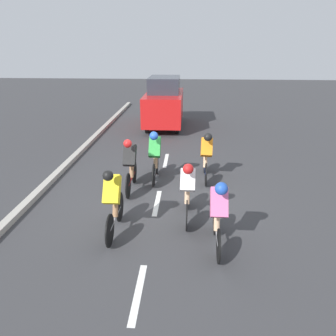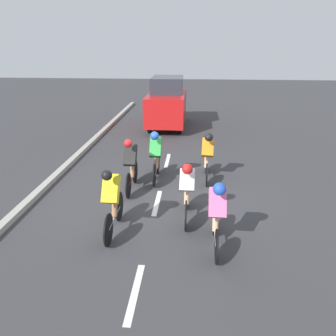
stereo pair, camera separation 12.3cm
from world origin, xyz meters
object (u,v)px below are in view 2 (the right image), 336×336
(cyclist_black, at_px, (131,163))
(cyclist_orange, at_px, (207,155))
(cyclist_green, at_px, (156,154))
(support_car, at_px, (167,103))
(cyclist_yellow, at_px, (112,199))
(cyclist_white, at_px, (187,189))
(cyclist_pink, at_px, (217,212))

(cyclist_black, height_order, cyclist_orange, cyclist_black)
(cyclist_green, xyz_separation_m, cyclist_black, (0.58, 0.73, -0.03))
(support_car, bearing_deg, cyclist_orange, 104.65)
(cyclist_orange, height_order, cyclist_yellow, cyclist_yellow)
(cyclist_white, relative_size, cyclist_pink, 1.02)
(cyclist_pink, bearing_deg, cyclist_black, -50.33)
(cyclist_pink, relative_size, cyclist_yellow, 0.97)
(cyclist_pink, distance_m, support_car, 10.15)
(cyclist_white, bearing_deg, cyclist_yellow, 24.41)
(cyclist_black, bearing_deg, cyclist_green, -128.61)
(cyclist_pink, height_order, cyclist_black, cyclist_black)
(cyclist_green, distance_m, cyclist_yellow, 2.94)
(cyclist_orange, bearing_deg, cyclist_white, 77.76)
(cyclist_white, xyz_separation_m, cyclist_yellow, (1.51, 0.68, 0.03))
(cyclist_pink, height_order, cyclist_orange, cyclist_pink)
(cyclist_white, relative_size, cyclist_black, 0.98)
(cyclist_pink, bearing_deg, cyclist_green, -64.93)
(cyclist_white, xyz_separation_m, cyclist_green, (0.95, -2.20, 0.06))
(cyclist_black, height_order, cyclist_yellow, cyclist_yellow)
(cyclist_white, height_order, cyclist_green, cyclist_green)
(cyclist_black, bearing_deg, cyclist_pink, 129.67)
(cyclist_white, bearing_deg, support_car, -82.41)
(cyclist_pink, distance_m, cyclist_black, 3.32)
(cyclist_green, bearing_deg, cyclist_pink, 115.07)
(cyclist_green, height_order, cyclist_orange, cyclist_green)
(cyclist_pink, height_order, support_car, support_car)
(cyclist_yellow, height_order, support_car, support_car)
(cyclist_black, xyz_separation_m, cyclist_yellow, (-0.02, 2.15, 0.00))
(cyclist_white, bearing_deg, cyclist_pink, 118.51)
(cyclist_white, relative_size, cyclist_orange, 1.00)
(cyclist_green, relative_size, support_car, 0.41)
(cyclist_pink, relative_size, cyclist_black, 0.96)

